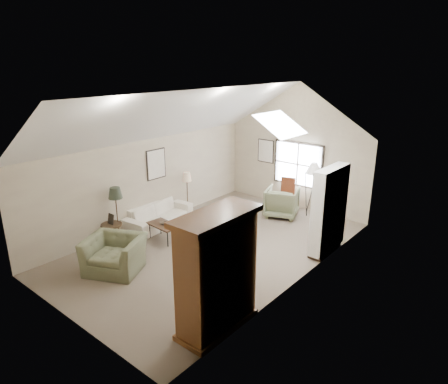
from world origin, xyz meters
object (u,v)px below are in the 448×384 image
Objects in this scene: coffee_table at (164,232)px; side_table at (112,234)px; armoire at (217,273)px; side_chair at (286,197)px; armchair_far at (282,202)px; sofa at (159,215)px; armchair_near at (115,254)px.

coffee_table is 1.65× the size of side_table.
side_chair is at bearing 109.67° from armoire.
coffee_table is (-1.46, -3.54, -0.22)m from armchair_far.
armoire is 4.01× the size of side_table.
armoire reaches higher than coffee_table.
armchair_near reaches higher than sofa.
armoire reaches higher than armchair_near.
armchair_near is (1.24, -2.40, 0.08)m from sofa.
armoire is at bearing -28.07° from coffee_table.
armchair_far is 3.83m from coffee_table.
side_chair is (2.38, 4.74, 0.30)m from side_table.
armchair_near is 2.24× the size of side_table.
armchair_near reaches higher than coffee_table.
armchair_far is 0.86× the size of side_chair.
sofa reaches higher than coffee_table.
armchair_near is at bearing 179.02° from armoire.
side_chair reaches higher than coffee_table.
armoire is 2.24× the size of armchair_far.
side_table is 0.48× the size of side_chair.
armoire reaches higher than sofa.
coffee_table is at bearing 73.63° from armchair_near.
armchair_far is 1.08× the size of coffee_table.
sofa is 1.78× the size of armchair_near.
side_chair is (0.02, 0.21, 0.13)m from armchair_far.
sofa is 1.08m from coffee_table.
armoire is at bearing -125.91° from sofa.
side_table reaches higher than coffee_table.
armoire is 4.04m from coffee_table.
armchair_far is at bearing 110.57° from armoire.
armoire is 1.92× the size of side_chair.
coffee_table is at bearing 48.09° from side_table.
sofa is at bearing -146.21° from side_chair.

